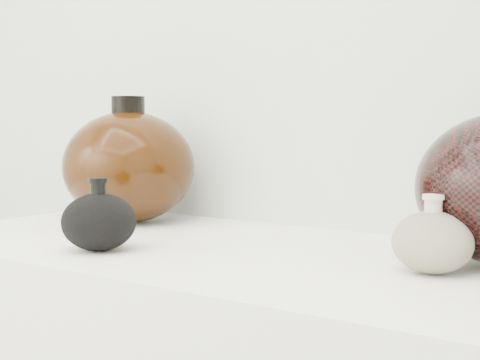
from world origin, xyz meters
The scene contains 3 objects.
black_gourd_vase centered at (-0.20, 0.82, 0.94)m, with size 0.13×0.13×0.11m.
cream_gourd_vase centered at (0.26, 0.95, 0.94)m, with size 0.12×0.12×0.10m.
left_round_pot centered at (-0.37, 1.06, 1.01)m, with size 0.29×0.29×0.24m.
Camera 1 is at (0.53, 0.13, 1.09)m, focal length 50.00 mm.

